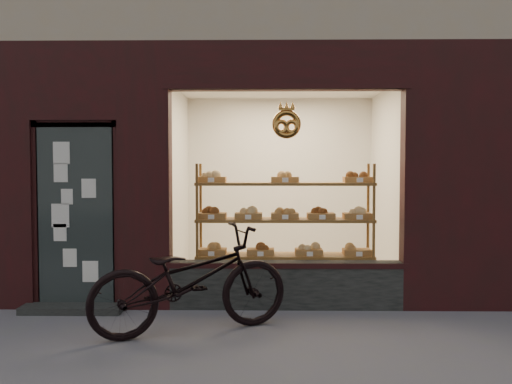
{
  "coord_description": "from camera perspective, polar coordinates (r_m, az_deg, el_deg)",
  "views": [
    {
      "loc": [
        0.2,
        -4.52,
        1.7
      ],
      "look_at": [
        0.1,
        2.0,
        1.37
      ],
      "focal_mm": 40.0,
      "sensor_mm": 36.0,
      "label": 1
    }
  ],
  "objects": [
    {
      "name": "ground",
      "position": [
        4.83,
        -1.65,
        -17.75
      ],
      "size": [
        90.0,
        90.0,
        0.0
      ],
      "primitive_type": "plane",
      "color": "#5A5766"
    },
    {
      "name": "display_shelf",
      "position": [
        7.12,
        2.88,
        -4.03
      ],
      "size": [
        2.2,
        0.45,
        1.7
      ],
      "color": "#56391C",
      "rests_on": "ground"
    },
    {
      "name": "bicycle",
      "position": [
        5.81,
        -6.55,
        -8.7
      ],
      "size": [
        2.16,
        1.48,
        1.08
      ],
      "primitive_type": "imported",
      "rotation": [
        0.0,
        0.0,
        1.99
      ],
      "color": "black",
      "rests_on": "ground"
    }
  ]
}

